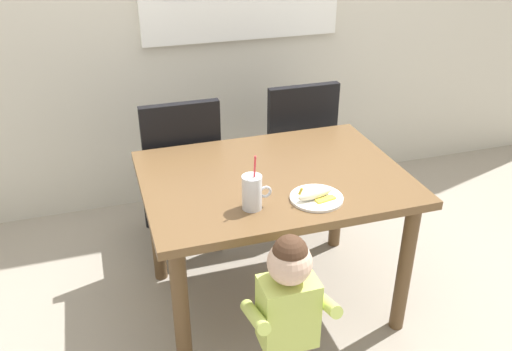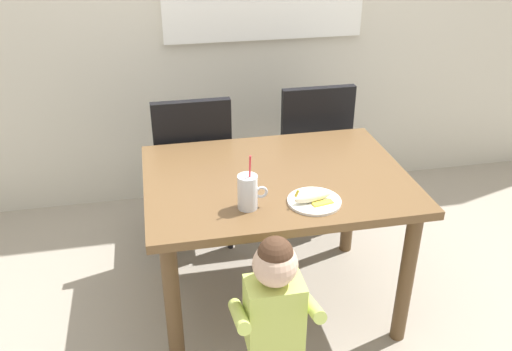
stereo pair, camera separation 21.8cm
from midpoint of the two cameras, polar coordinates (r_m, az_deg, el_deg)
ground_plane at (r=2.95m, az=4.08°, el=-13.09°), size 24.00×24.00×0.00m
dining_table at (r=2.57m, az=4.56°, el=-2.25°), size 1.22×0.90×0.75m
dining_chair_left at (r=3.10m, az=-4.71°, el=1.28°), size 0.44×0.44×0.96m
dining_chair_right at (r=3.31m, az=7.59°, el=2.93°), size 0.44×0.45×0.96m
toddler_standing at (r=2.12m, az=4.98°, el=-13.69°), size 0.33×0.24×0.84m
milk_cup at (r=2.23m, az=1.94°, el=-2.01°), size 0.13×0.08×0.25m
snack_plate at (r=2.32m, az=8.85°, el=-2.76°), size 0.23×0.23×0.01m
peeled_banana at (r=2.30m, az=8.75°, el=-2.34°), size 0.18×0.12×0.07m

